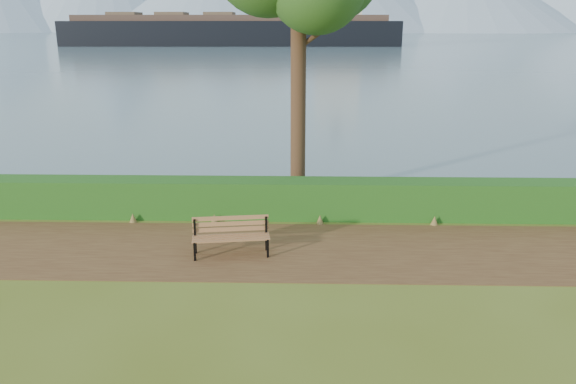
{
  "coord_description": "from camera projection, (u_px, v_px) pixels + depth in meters",
  "views": [
    {
      "loc": [
        1.13,
        -11.44,
        4.88
      ],
      "look_at": [
        0.81,
        1.2,
        1.1
      ],
      "focal_mm": 35.0,
      "sensor_mm": 36.0,
      "label": 1
    }
  ],
  "objects": [
    {
      "name": "water",
      "position": [
        301.0,
        35.0,
        261.39
      ],
      "size": [
        700.0,
        510.0,
        0.0
      ],
      "primitive_type": "cube",
      "color": "slate",
      "rests_on": "ground"
    },
    {
      "name": "bench",
      "position": [
        231.0,
        233.0,
        12.3
      ],
      "size": [
        1.73,
        0.72,
        0.84
      ],
      "rotation": [
        0.0,
        0.0,
        0.14
      ],
      "color": "black",
      "rests_on": "ground"
    },
    {
      "name": "path",
      "position": [
        251.0,
        250.0,
        12.67
      ],
      "size": [
        40.0,
        3.4,
        0.01
      ],
      "primitive_type": "cube",
      "color": "#502F1B",
      "rests_on": "ground"
    },
    {
      "name": "hedge",
      "position": [
        259.0,
        198.0,
        14.73
      ],
      "size": [
        32.0,
        0.85,
        1.0
      ],
      "primitive_type": "cube",
      "color": "#1B4D16",
      "rests_on": "ground"
    },
    {
      "name": "cargo_ship",
      "position": [
        243.0,
        30.0,
        132.63
      ],
      "size": [
        78.85,
        13.51,
        23.88
      ],
      "rotation": [
        0.0,
        0.0,
        0.01
      ],
      "color": "black",
      "rests_on": "ground"
    },
    {
      "name": "ground",
      "position": [
        250.0,
        255.0,
        12.38
      ],
      "size": [
        140.0,
        140.0,
        0.0
      ],
      "primitive_type": "plane",
      "color": "#54601B",
      "rests_on": "ground"
    }
  ]
}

